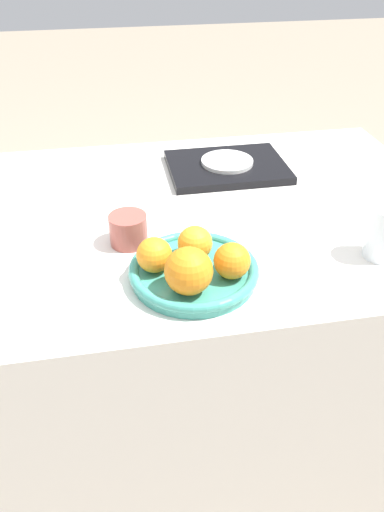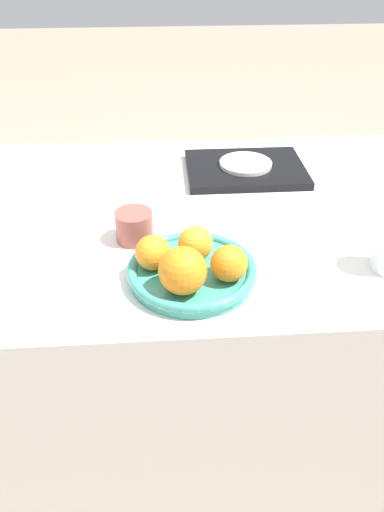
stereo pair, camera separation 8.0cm
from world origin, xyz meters
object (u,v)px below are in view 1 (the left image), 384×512
Objects in this scene: serving_tray at (226,167)px; orange_3 at (152,255)px; cup_0 at (127,230)px; orange_2 at (230,261)px; side_plate at (226,162)px; fruit_platter at (192,271)px; water_glass at (383,233)px; orange_1 at (187,271)px; orange_0 at (193,243)px.

orange_3 is at bearing -119.33° from serving_tray.
orange_2 is at bearing -45.31° from cup_0.
serving_tray is 2.24× the size of side_plate.
fruit_platter is 2.24× the size of water_glass.
cup_0 is at bearing 113.85° from orange_1.
orange_1 reaches higher than orange_3.
fruit_platter is at bearing -52.26° from cup_0.
serving_tray is at bearing 69.17° from orange_1.
orange_0 reaches higher than side_plate.
water_glass reaches higher than orange_0.
water_glass is (0.31, 0.04, -0.00)m from orange_2.
orange_1 reaches higher than orange_2.
orange_2 is 0.24m from cup_0.
orange_3 reaches higher than serving_tray.
orange_0 is at bearing 76.00° from fruit_platter.
orange_0 is at bearing 17.18° from orange_3.
water_glass is 0.50m from cup_0.
water_glass reaches higher than orange_1.
orange_0 is 0.22× the size of serving_tray.
fruit_platter is at bearing -111.16° from side_plate.
orange_0 is 0.49× the size of side_plate.
orange_0 is 0.36m from water_glass.
orange_1 reaches higher than cup_0.
orange_1 reaches higher than side_plate.
orange_2 reaches higher than fruit_platter.
side_plate is at bearing 69.17° from orange_1.
orange_3 is 0.48× the size of side_plate.
water_glass reaches higher than serving_tray.
orange_3 reaches higher than cup_0.
orange_0 is 0.43m from serving_tray.
orange_3 is (-0.07, 0.01, 0.04)m from fruit_platter.
orange_2 is 0.62× the size of water_glass.
orange_3 is 0.49m from serving_tray.
orange_0 is 0.61× the size of water_glass.
orange_1 is at bearing -66.15° from cup_0.
fruit_platter is at bearing 152.38° from orange_2.
fruit_platter is 0.80× the size of serving_tray.
orange_2 reaches higher than side_plate.
fruit_platter is at bearing -111.16° from serving_tray.
orange_3 is 0.14m from cup_0.
orange_0 is at bearing 128.35° from orange_2.
orange_2 is 0.14m from orange_3.
orange_1 is at bearing -106.82° from orange_0.
fruit_platter is 0.37m from water_glass.
fruit_platter is at bearing -104.00° from orange_0.
orange_2 reaches higher than cup_0.
cup_0 is (-0.12, 0.10, -0.02)m from orange_0.
orange_1 is 0.78× the size of water_glass.
water_glass is (0.44, -0.01, -0.00)m from orange_3.
orange_1 is 1.27× the size of orange_2.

